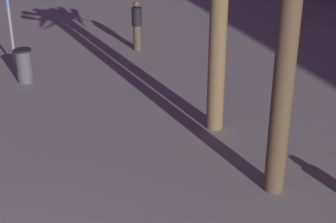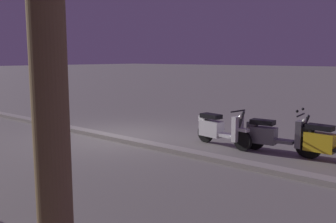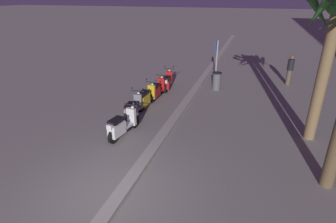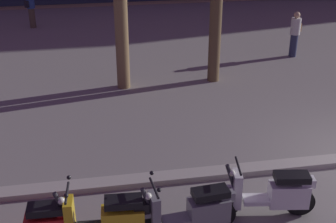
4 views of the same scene
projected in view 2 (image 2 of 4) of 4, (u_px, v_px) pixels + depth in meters
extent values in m
plane|color=gray|center=(118.00, 137.00, 11.26)|extent=(200.00, 200.00, 0.00)
cube|color=#ADA89E|center=(110.00, 137.00, 11.01)|extent=(60.00, 0.36, 0.12)
cylinder|color=black|center=(310.00, 148.00, 8.82)|extent=(0.53, 0.14, 0.52)
cube|color=gold|center=(320.00, 142.00, 8.65)|extent=(0.70, 0.37, 0.44)
cube|color=black|center=(320.00, 127.00, 8.61)|extent=(0.62, 0.34, 0.12)
cube|color=black|center=(308.00, 130.00, 8.82)|extent=(0.25, 0.22, 0.16)
cylinder|color=black|center=(307.00, 147.00, 8.93)|extent=(0.53, 0.14, 0.52)
cylinder|color=black|center=(255.00, 140.00, 9.68)|extent=(0.53, 0.14, 0.52)
cube|color=slate|center=(282.00, 141.00, 9.27)|extent=(0.62, 0.33, 0.08)
cube|color=slate|center=(263.00, 135.00, 9.54)|extent=(0.70, 0.38, 0.42)
cube|color=black|center=(263.00, 122.00, 9.50)|extent=(0.62, 0.35, 0.12)
cube|color=slate|center=(300.00, 134.00, 8.99)|extent=(0.17, 0.35, 0.66)
cube|color=slate|center=(307.00, 135.00, 8.88)|extent=(0.33, 0.19, 0.08)
cylinder|color=#333338|center=(303.00, 128.00, 8.92)|extent=(0.29, 0.09, 0.69)
cylinder|color=black|center=(301.00, 115.00, 8.92)|extent=(0.09, 0.56, 0.04)
sphere|color=white|center=(305.00, 121.00, 8.88)|extent=(0.12, 0.12, 0.12)
cube|color=slate|center=(252.00, 125.00, 9.67)|extent=(0.26, 0.22, 0.16)
sphere|color=black|center=(303.00, 109.00, 9.11)|extent=(0.07, 0.07, 0.07)
sphere|color=black|center=(297.00, 111.00, 8.72)|extent=(0.07, 0.07, 0.07)
cylinder|color=black|center=(243.00, 141.00, 9.56)|extent=(0.53, 0.18, 0.52)
cylinder|color=black|center=(206.00, 133.00, 10.54)|extent=(0.53, 0.18, 0.52)
cube|color=white|center=(225.00, 135.00, 10.00)|extent=(0.64, 0.37, 0.08)
cube|color=white|center=(211.00, 128.00, 10.35)|extent=(0.72, 0.42, 0.44)
cube|color=black|center=(211.00, 116.00, 10.32)|extent=(0.64, 0.39, 0.12)
cube|color=white|center=(237.00, 129.00, 9.65)|extent=(0.19, 0.36, 0.66)
cube|color=white|center=(243.00, 130.00, 9.51)|extent=(0.34, 0.21, 0.08)
cylinder|color=#333338|center=(240.00, 124.00, 9.57)|extent=(0.29, 0.11, 0.69)
cylinder|color=black|center=(238.00, 111.00, 9.58)|extent=(0.13, 0.56, 0.04)
sphere|color=white|center=(241.00, 117.00, 9.53)|extent=(0.12, 0.12, 0.12)
cube|color=white|center=(204.00, 118.00, 10.54)|extent=(0.27, 0.24, 0.16)
cylinder|color=olive|center=(48.00, 69.00, 3.72)|extent=(0.38, 0.38, 4.57)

